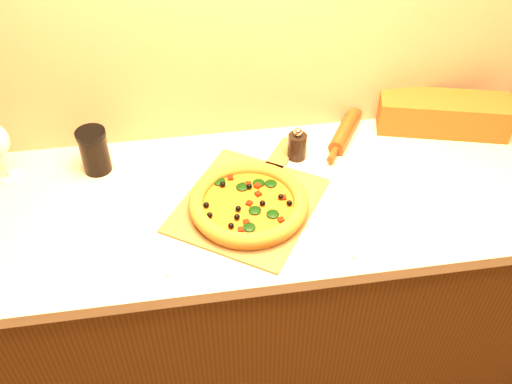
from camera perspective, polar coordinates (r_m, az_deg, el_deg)
name	(u,v)px	position (r m, az deg, el deg)	size (l,w,h in m)	color
cabinet	(273,290)	(2.06, 1.73, -9.79)	(2.80, 0.65, 0.86)	#4C2A10
countertop	(276,198)	(1.72, 2.04, -0.61)	(2.84, 0.68, 0.04)	beige
pizza_peel	(250,201)	(1.67, -0.60, -0.95)	(0.53, 0.57, 0.01)	brown
pizza	(249,203)	(1.63, -0.75, -1.12)	(0.34, 0.34, 0.05)	#BE812F
bottle_cap	(234,227)	(1.60, -2.23, -3.54)	(0.03, 0.03, 0.01)	black
pepper_grinder	(297,145)	(1.81, 4.14, 4.66)	(0.06, 0.06, 0.11)	black
rolling_pin	(347,127)	(1.95, 9.10, 6.44)	(0.22, 0.33, 0.05)	#5E2910
bread_bag	(443,114)	(2.03, 18.19, 7.44)	(0.43, 0.14, 0.12)	brown
dark_jar	(94,151)	(1.81, -15.87, 3.99)	(0.09, 0.09, 0.15)	black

